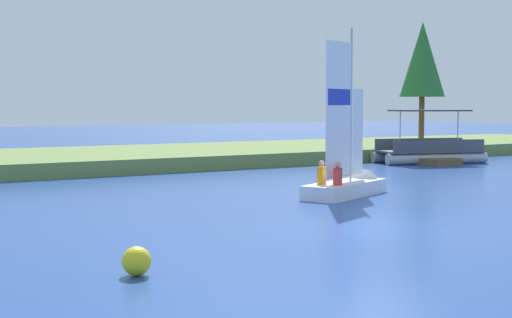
{
  "coord_description": "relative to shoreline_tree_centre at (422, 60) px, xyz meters",
  "views": [
    {
      "loc": [
        -13.15,
        -14.34,
        3.11
      ],
      "look_at": [
        1.91,
        8.58,
        1.2
      ],
      "focal_mm": 53.84,
      "sensor_mm": 36.0,
      "label": 1
    }
  ],
  "objects": [
    {
      "name": "pontoon_boat",
      "position": [
        -5.77,
        -6.26,
        -5.39
      ],
      "size": [
        6.3,
        3.89,
        2.88
      ],
      "rotation": [
        0.0,
        0.0,
        -0.28
      ],
      "color": "#B2B2B7",
      "rests_on": "ground"
    },
    {
      "name": "wooden_dock",
      "position": [
        -6.39,
        -6.08,
        -5.9
      ],
      "size": [
        1.84,
        4.64,
        0.36
      ],
      "primitive_type": "cube",
      "color": "brown",
      "rests_on": "ground"
    },
    {
      "name": "channel_buoy",
      "position": [
        -30.71,
        -23.09,
        -5.81
      ],
      "size": [
        0.54,
        0.54,
        0.54
      ],
      "primitive_type": "sphere",
      "color": "yellow",
      "rests_on": "ground"
    },
    {
      "name": "ground_plane",
      "position": [
        -23.34,
        -21.54,
        -6.08
      ],
      "size": [
        200.0,
        200.0,
        0.0
      ],
      "primitive_type": "plane",
      "color": "#234793"
    },
    {
      "name": "sailboat",
      "position": [
        -18.97,
        -15.4,
        -5.59
      ],
      "size": [
        4.66,
        2.94,
        6.12
      ],
      "rotation": [
        0.0,
        0.0,
        0.41
      ],
      "color": "white",
      "rests_on": "ground"
    },
    {
      "name": "shoreline_tree_centre",
      "position": [
        0.0,
        0.0,
        0.0
      ],
      "size": [
        2.91,
        2.91,
        7.83
      ],
      "color": "brown",
      "rests_on": "shore_bank"
    },
    {
      "name": "shore_bank",
      "position": [
        -23.34,
        1.78,
        -5.72
      ],
      "size": [
        80.0,
        12.08,
        0.7
      ],
      "primitive_type": "cube",
      "color": "olive",
      "rests_on": "ground"
    }
  ]
}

